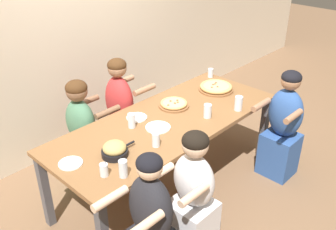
% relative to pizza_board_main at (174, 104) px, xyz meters
% --- Properties ---
extents(ground_plane, '(18.00, 18.00, 0.00)m').
position_rel_pizza_board_main_xyz_m(ground_plane, '(-0.24, -0.15, -0.82)').
color(ground_plane, brown).
rests_on(ground_plane, ground).
extents(restaurant_back_panel, '(10.00, 0.06, 3.20)m').
position_rel_pizza_board_main_xyz_m(restaurant_back_panel, '(-0.24, 1.25, 0.78)').
color(restaurant_back_panel, beige).
rests_on(restaurant_back_panel, ground).
extents(dining_table, '(2.36, 0.94, 0.79)m').
position_rel_pizza_board_main_xyz_m(dining_table, '(-0.24, -0.15, -0.10)').
color(dining_table, brown).
rests_on(dining_table, ground).
extents(pizza_board_main, '(0.31, 0.31, 0.05)m').
position_rel_pizza_board_main_xyz_m(pizza_board_main, '(0.00, 0.00, 0.00)').
color(pizza_board_main, brown).
rests_on(pizza_board_main, dining_table).
extents(pizza_board_second, '(0.38, 0.38, 0.06)m').
position_rel_pizza_board_main_xyz_m(pizza_board_second, '(0.60, -0.07, 0.01)').
color(pizza_board_second, brown).
rests_on(pizza_board_second, dining_table).
extents(skillet_bowl, '(0.31, 0.22, 0.13)m').
position_rel_pizza_board_main_xyz_m(skillet_bowl, '(-0.96, -0.24, 0.03)').
color(skillet_bowl, black).
rests_on(skillet_bowl, dining_table).
extents(empty_plate_a, '(0.20, 0.20, 0.02)m').
position_rel_pizza_board_main_xyz_m(empty_plate_a, '(-0.42, 0.09, -0.02)').
color(empty_plate_a, white).
rests_on(empty_plate_a, dining_table).
extents(empty_plate_b, '(0.19, 0.19, 0.02)m').
position_rel_pizza_board_main_xyz_m(empty_plate_b, '(-1.27, -0.08, -0.02)').
color(empty_plate_b, white).
rests_on(empty_plate_b, dining_table).
extents(empty_plate_c, '(0.23, 0.23, 0.02)m').
position_rel_pizza_board_main_xyz_m(empty_plate_c, '(-0.41, -0.19, -0.02)').
color(empty_plate_c, white).
rests_on(empty_plate_c, dining_table).
extents(cocktail_glass_blue, '(0.06, 0.06, 0.13)m').
position_rel_pizza_board_main_xyz_m(cocktail_glass_blue, '(-1.18, -0.39, 0.02)').
color(cocktail_glass_blue, silver).
rests_on(cocktail_glass_blue, dining_table).
extents(drinking_glass_a, '(0.07, 0.07, 0.14)m').
position_rel_pizza_board_main_xyz_m(drinking_glass_a, '(-0.56, -0.00, 0.03)').
color(drinking_glass_a, silver).
rests_on(drinking_glass_a, dining_table).
extents(drinking_glass_b, '(0.06, 0.06, 0.10)m').
position_rel_pizza_board_main_xyz_m(drinking_glass_b, '(0.85, 0.20, 0.02)').
color(drinking_glass_b, silver).
rests_on(drinking_glass_b, dining_table).
extents(drinking_glass_c, '(0.08, 0.08, 0.14)m').
position_rel_pizza_board_main_xyz_m(drinking_glass_c, '(0.38, -0.51, 0.04)').
color(drinking_glass_c, silver).
rests_on(drinking_glass_c, dining_table).
extents(drinking_glass_d, '(0.07, 0.07, 0.12)m').
position_rel_pizza_board_main_xyz_m(drinking_glass_d, '(-0.63, -0.38, 0.03)').
color(drinking_glass_d, silver).
rests_on(drinking_glass_d, dining_table).
extents(drinking_glass_e, '(0.07, 0.07, 0.14)m').
position_rel_pizza_board_main_xyz_m(drinking_glass_e, '(-1.08, -0.50, 0.04)').
color(drinking_glass_e, silver).
rests_on(drinking_glass_e, dining_table).
extents(drinking_glass_f, '(0.08, 0.08, 0.13)m').
position_rel_pizza_board_main_xyz_m(drinking_glass_f, '(0.05, -0.38, 0.04)').
color(drinking_glass_f, silver).
rests_on(drinking_glass_f, dining_table).
extents(diner_far_midleft, '(0.51, 0.40, 1.15)m').
position_rel_pizza_board_main_xyz_m(diner_far_midleft, '(-0.75, 0.54, -0.29)').
color(diner_far_midleft, '#477556').
rests_on(diner_far_midleft, ground).
extents(diner_near_midleft, '(0.51, 0.40, 1.13)m').
position_rel_pizza_board_main_xyz_m(diner_near_midleft, '(-0.68, -0.84, -0.29)').
color(diner_near_midleft, silver).
rests_on(diner_near_midleft, ground).
extents(diner_far_center, '(0.51, 0.40, 1.23)m').
position_rel_pizza_board_main_xyz_m(diner_far_center, '(-0.25, 0.54, -0.25)').
color(diner_far_center, '#B22D2D').
rests_on(diner_far_center, ground).
extents(diner_near_left, '(0.51, 0.40, 1.17)m').
position_rel_pizza_board_main_xyz_m(diner_near_left, '(-1.14, -0.84, -0.29)').
color(diner_near_left, '#232328').
rests_on(diner_near_left, ground).
extents(diner_near_right, '(0.51, 0.40, 1.19)m').
position_rel_pizza_board_main_xyz_m(diner_near_right, '(0.74, -0.84, -0.27)').
color(diner_near_right, '#2D5193').
rests_on(diner_near_right, ground).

